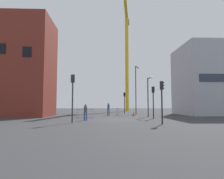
{
  "coord_description": "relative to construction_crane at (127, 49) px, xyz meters",
  "views": [
    {
      "loc": [
        -1.02,
        -21.83,
        1.54
      ],
      "look_at": [
        0.0,
        4.29,
        3.58
      ],
      "focal_mm": 32.26,
      "sensor_mm": 36.0,
      "label": 1
    }
  ],
  "objects": [
    {
      "name": "brick_building",
      "position": [
        -18.76,
        -23.69,
        -9.6
      ],
      "size": [
        10.56,
        7.1,
        13.76
      ],
      "color": "maroon",
      "rests_on": "ground"
    },
    {
      "name": "safety_barrier_rear",
      "position": [
        -8.24,
        -28.36,
        -15.91
      ],
      "size": [
        2.05,
        0.13,
        1.08
      ],
      "color": "gray",
      "rests_on": "ground"
    },
    {
      "name": "pedestrian_walking",
      "position": [
        -5.34,
        -22.23,
        -15.39
      ],
      "size": [
        0.34,
        0.34,
        1.85
      ],
      "color": "#4C4C51",
      "rests_on": "ground"
    },
    {
      "name": "streetlamp_tall",
      "position": [
        -0.41,
        -17.64,
        -11.56
      ],
      "size": [
        1.12,
        1.85,
        8.38
      ],
      "color": "black",
      "rests_on": "ground"
    },
    {
      "name": "traffic_cone_orange",
      "position": [
        -1.6,
        -22.35,
        -16.22
      ],
      "size": [
        0.54,
        0.54,
        0.54
      ],
      "color": "black",
      "rests_on": "ground"
    },
    {
      "name": "office_block",
      "position": [
        11.61,
        -20.57,
        -10.96
      ],
      "size": [
        10.61,
        9.22,
        11.02
      ],
      "color": "#A8AAB2",
      "rests_on": "ground"
    },
    {
      "name": "traffic_light_verge",
      "position": [
        -8.75,
        -34.47,
        -13.65
      ],
      "size": [
        0.36,
        0.37,
        4.23
      ],
      "color": "#2D2D30",
      "rests_on": "ground"
    },
    {
      "name": "traffic_light_corner",
      "position": [
        -1.26,
        -35.97,
        -14.1
      ],
      "size": [
        0.39,
        0.31,
        3.5
      ],
      "color": "#232326",
      "rests_on": "ground"
    },
    {
      "name": "safety_barrier_right_run",
      "position": [
        -3.86,
        -20.56,
        -15.91
      ],
      "size": [
        0.3,
        2.0,
        1.08
      ],
      "color": "gray",
      "rests_on": "ground"
    },
    {
      "name": "traffic_light_island",
      "position": [
        -2.32,
        -16.14,
        -13.9
      ],
      "size": [
        0.39,
        0.33,
        3.82
      ],
      "color": "black",
      "rests_on": "ground"
    },
    {
      "name": "streetlamp_short",
      "position": [
        -0.15,
        -26.07,
        -13.34
      ],
      "size": [
        0.5,
        1.38,
        5.17
      ],
      "color": "#2D2D30",
      "rests_on": "ground"
    },
    {
      "name": "traffic_light_median",
      "position": [
        -0.33,
        -29.3,
        -13.99
      ],
      "size": [
        0.29,
        0.39,
        3.68
      ],
      "color": "black",
      "rests_on": "ground"
    },
    {
      "name": "pedestrian_waiting",
      "position": [
        -7.87,
        -31.62,
        -15.53
      ],
      "size": [
        0.34,
        0.34,
        1.63
      ],
      "color": "#33519E",
      "rests_on": "ground"
    },
    {
      "name": "ground",
      "position": [
        -4.96,
        -30.39,
        -16.47
      ],
      "size": [
        160.0,
        160.0,
        0.0
      ],
      "primitive_type": "plane",
      "color": "#333335"
    },
    {
      "name": "construction_crane",
      "position": [
        0.0,
        0.0,
        0.0
      ],
      "size": [
        3.02,
        13.77,
        26.12
      ],
      "color": "gold",
      "rests_on": "ground"
    }
  ]
}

